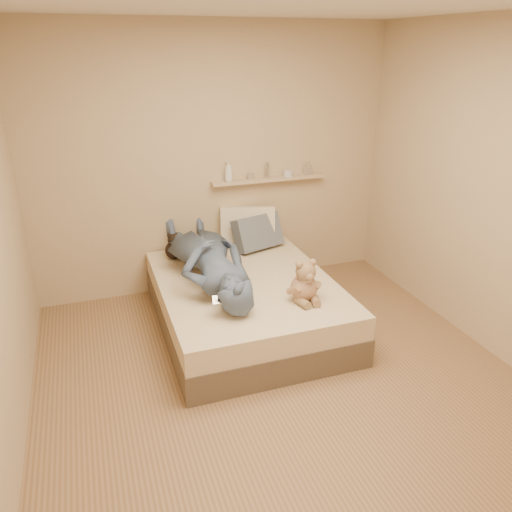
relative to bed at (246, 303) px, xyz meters
name	(u,v)px	position (x,y,z in m)	size (l,w,h in m)	color
room	(289,222)	(0.00, -0.93, 1.08)	(3.80, 3.80, 3.80)	#8C6948
bed	(246,303)	(0.00, 0.00, 0.00)	(1.50, 1.90, 0.45)	brown
game_console	(223,300)	(-0.35, -0.54, 0.37)	(0.17, 0.10, 0.06)	silver
teddy_bear	(305,284)	(0.34, -0.51, 0.38)	(0.30, 0.29, 0.37)	#AA785D
dark_plush	(174,248)	(-0.50, 0.70, 0.34)	(0.17, 0.17, 0.27)	black
pillow_cream	(248,226)	(0.30, 0.83, 0.43)	(0.55, 0.16, 0.40)	beige
pillow_grey	(258,233)	(0.36, 0.69, 0.40)	(0.50, 0.14, 0.34)	#565D68
person	(207,258)	(-0.30, 0.16, 0.43)	(0.61, 1.67, 0.40)	#475370
wall_shelf	(269,179)	(0.55, 0.91, 0.88)	(1.20, 0.12, 0.03)	tan
shelf_bottles	(261,171)	(0.47, 0.91, 0.97)	(0.95, 0.11, 0.20)	silver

